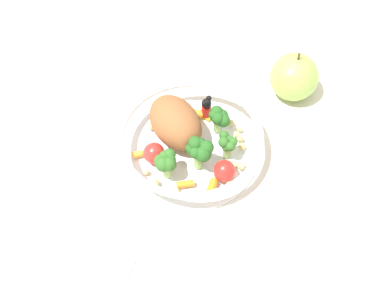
{
  "coord_description": "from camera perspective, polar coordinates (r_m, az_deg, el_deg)",
  "views": [
    {
      "loc": [
        0.0,
        0.46,
        0.65
      ],
      "look_at": [
        -0.01,
        0.0,
        0.03
      ],
      "focal_mm": 49.08,
      "sensor_mm": 36.0,
      "label": 1
    }
  ],
  "objects": [
    {
      "name": "loose_apple",
      "position": [
        0.86,
        11.16,
        7.17
      ],
      "size": [
        0.08,
        0.08,
        0.09
      ],
      "color": "#8CB74C",
      "rests_on": "ground_plane"
    },
    {
      "name": "ground_plane",
      "position": [
        0.79,
        -0.68,
        -0.99
      ],
      "size": [
        2.4,
        2.4,
        0.0
      ],
      "primitive_type": "plane",
      "color": "silver"
    },
    {
      "name": "food_container",
      "position": [
        0.77,
        -0.38,
        0.64
      ],
      "size": [
        0.21,
        0.21,
        0.08
      ],
      "color": "white",
      "rests_on": "ground_plane"
    },
    {
      "name": "folded_napkin",
      "position": [
        0.71,
        -11.71,
        -14.38
      ],
      "size": [
        0.15,
        0.15,
        0.01
      ],
      "primitive_type": "cube",
      "rotation": [
        0.0,
        0.0,
        -0.39
      ],
      "color": "silver",
      "rests_on": "ground_plane"
    }
  ]
}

